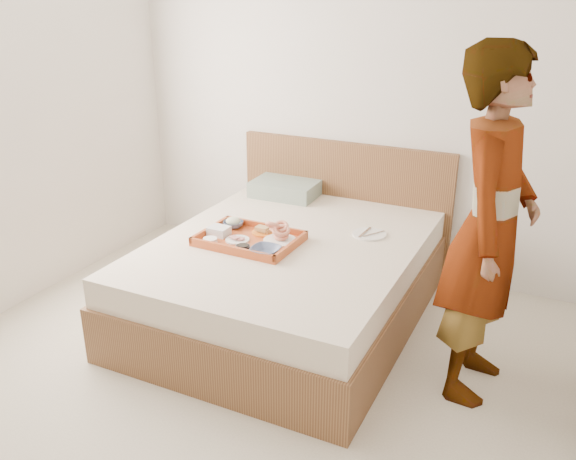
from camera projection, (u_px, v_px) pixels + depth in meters
The scene contains 16 objects.
ground at pixel (208, 403), 3.15m from camera, with size 3.50×4.00×0.01m, color beige.
wall_back at pixel (352, 94), 4.33m from camera, with size 3.50×0.01×2.60m, color silver.
bed at pixel (288, 279), 3.89m from camera, with size 1.65×2.00×0.53m, color brown.
headboard at pixel (343, 203), 4.62m from camera, with size 1.65×0.06×0.95m, color brown.
pillow at pixel (285, 189), 4.59m from camera, with size 0.49×0.33×0.12m, color gray.
tray at pixel (249, 238), 3.76m from camera, with size 0.60×0.44×0.05m, color #BA5422.
prawn_plate at pixel (280, 241), 3.74m from camera, with size 0.21×0.21×0.01m, color white.
navy_bowl_big at pixel (266, 251), 3.56m from camera, with size 0.17×0.17×0.04m, color #1B234B.
sauce_dish at pixel (243, 248), 3.61m from camera, with size 0.09×0.09×0.03m, color black.
meat_plate at pixel (237, 240), 3.75m from camera, with size 0.15×0.15×0.01m, color white.
bread_plate at pixel (263, 232), 3.87m from camera, with size 0.15×0.15×0.01m, color orange.
salad_bowl at pixel (233, 224), 3.96m from camera, with size 0.13×0.13×0.04m, color #1B234B.
plastic_tub at pixel (219, 231), 3.83m from camera, with size 0.13×0.10×0.05m, color silver.
cheese_round at pixel (210, 241), 3.72m from camera, with size 0.09×0.09×0.03m, color white.
dinner_plate at pixel (369, 234), 3.88m from camera, with size 0.22×0.22×0.01m, color white.
person at pixel (490, 229), 2.98m from camera, with size 0.66×0.43×1.81m, color #EDE5CE.
Camera 1 is at (1.51, -2.14, 2.01)m, focal length 37.69 mm.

